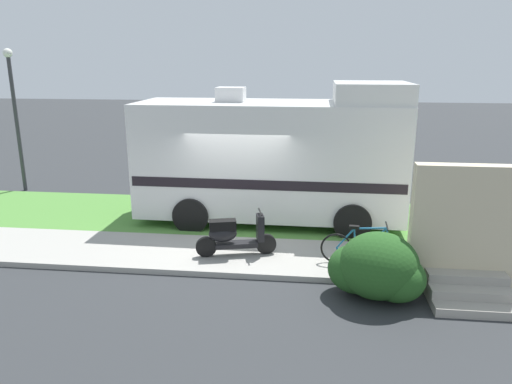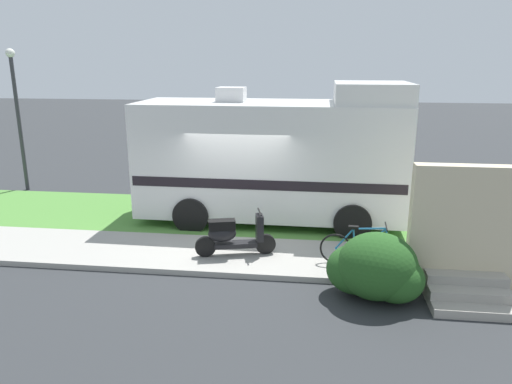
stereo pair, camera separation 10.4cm
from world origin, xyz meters
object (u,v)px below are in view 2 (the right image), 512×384
(bicycle, at_px, (362,248))
(street_lamp_post, at_px, (17,107))
(motorhome_rv, at_px, (274,157))
(scooter, at_px, (232,235))
(pickup_truck_near, at_px, (277,155))

(bicycle, relative_size, street_lamp_post, 0.38)
(motorhome_rv, relative_size, street_lamp_post, 1.50)
(scooter, distance_m, street_lamp_post, 9.42)
(scooter, xyz_separation_m, bicycle, (2.70, -0.19, -0.09))
(motorhome_rv, bearing_deg, pickup_truck_near, 93.96)
(pickup_truck_near, xyz_separation_m, street_lamp_post, (-8.09, -2.37, 1.80))
(scooter, relative_size, pickup_truck_near, 0.29)
(motorhome_rv, height_order, pickup_truck_near, motorhome_rv)
(pickup_truck_near, bearing_deg, bicycle, -72.45)
(bicycle, distance_m, street_lamp_post, 11.84)
(bicycle, bearing_deg, pickup_truck_near, 107.55)
(motorhome_rv, height_order, street_lamp_post, street_lamp_post)
(motorhome_rv, distance_m, scooter, 3.00)
(pickup_truck_near, height_order, street_lamp_post, street_lamp_post)
(motorhome_rv, relative_size, scooter, 3.98)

